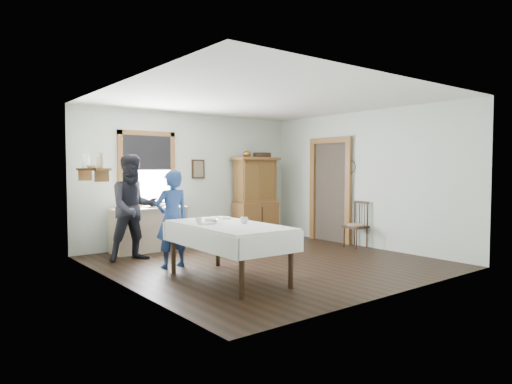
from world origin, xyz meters
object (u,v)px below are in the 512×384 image
china_hutch (256,198)px  wicker_basket (240,238)px  work_counter (149,229)px  spindle_chair (356,224)px  pail (233,236)px  dining_table (228,252)px  woman_blue (172,223)px  figure_dark (134,212)px

china_hutch → wicker_basket: (-0.66, -0.29, -0.82)m
work_counter → wicker_basket: bearing=-10.7°
spindle_chair → pail: (-1.66, 1.84, -0.29)m
dining_table → spindle_chair: (3.48, 0.62, 0.06)m
dining_table → wicker_basket: bearing=51.2°
work_counter → china_hutch: china_hutch is taller
work_counter → wicker_basket: work_counter is taller
work_counter → woman_blue: woman_blue is taller
china_hutch → figure_dark: china_hutch is taller
pail → figure_dark: size_ratio=0.20×
spindle_chair → pail: size_ratio=2.79×
work_counter → woman_blue: bearing=-104.6°
woman_blue → figure_dark: bearing=-74.1°
dining_table → pail: dining_table is taller
woman_blue → wicker_basket: bearing=-150.1°
dining_table → wicker_basket: (2.03, 2.52, -0.31)m
work_counter → china_hutch: bearing=-2.2°
china_hutch → spindle_chair: (0.79, -2.19, -0.45)m
spindle_chair → pail: bearing=133.4°
spindle_chair → figure_dark: 4.25m
work_counter → pail: 1.75m
woman_blue → figure_dark: (-0.25, 0.88, 0.12)m
work_counter → pail: size_ratio=4.39×
dining_table → pail: size_ratio=6.03×
pail → dining_table: bearing=-126.4°
china_hutch → figure_dark: (-3.17, -0.70, -0.07)m
wicker_basket → woman_blue: (-2.25, -1.30, 0.62)m
wicker_basket → figure_dark: 2.65m
dining_table → woman_blue: bearing=100.5°
work_counter → dining_table: work_counter is taller
dining_table → china_hutch: bearing=46.3°
figure_dark → china_hutch: bearing=17.2°
pail → woman_blue: (-2.04, -1.23, 0.55)m
work_counter → wicker_basket: size_ratio=4.81×
work_counter → wicker_basket: (1.92, -0.28, -0.32)m
pail → woman_blue: size_ratio=0.23×
wicker_basket → figure_dark: size_ratio=0.18×
woman_blue → work_counter: bearing=-102.2°
pail → figure_dark: (-2.29, -0.35, 0.67)m
wicker_basket → woman_blue: woman_blue is taller
china_hutch → spindle_chair: bearing=-69.2°
work_counter → wicker_basket: 1.96m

